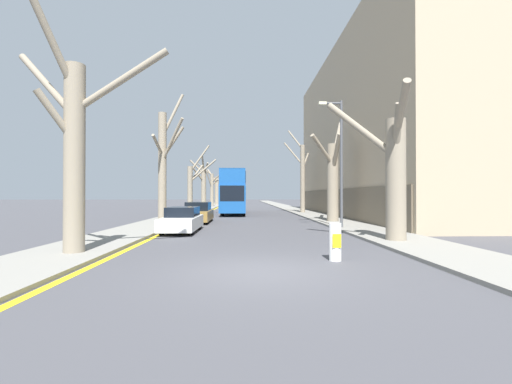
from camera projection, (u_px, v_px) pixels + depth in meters
name	position (u px, v px, depth m)	size (l,w,h in m)	color
ground_plane	(259.00, 272.00, 8.82)	(300.00, 300.00, 0.00)	#424247
sidewalk_left	(210.00, 206.00, 58.58)	(3.03, 120.00, 0.12)	gray
sidewalk_right	(283.00, 206.00, 59.00)	(3.03, 120.00, 0.12)	gray
building_facade_right	(385.00, 133.00, 32.01)	(10.08, 30.94, 15.68)	tan
kerb_line_stripe	(220.00, 207.00, 58.63)	(0.24, 120.00, 0.01)	yellow
street_tree_left_0	(74.00, 143.00, 11.13)	(5.40, 2.80, 8.69)	gray
street_tree_left_1	(163.00, 163.00, 22.46)	(1.92, 2.79, 8.91)	gray
street_tree_left_2	(192.00, 186.00, 34.50)	(2.88, 2.85, 7.13)	gray
street_tree_left_3	(203.00, 186.00, 45.26)	(2.69, 1.96, 7.18)	gray
street_tree_left_4	(212.00, 188.00, 56.91)	(4.08, 1.79, 7.21)	gray
street_tree_left_5	(217.00, 188.00, 67.98)	(3.83, 2.66, 7.29)	gray
street_tree_right_0	(393.00, 171.00, 14.15)	(3.01, 3.96, 6.15)	gray
street_tree_right_1	(333.00, 177.00, 24.62)	(3.19, 3.58, 7.61)	gray
street_tree_right_2	(302.00, 176.00, 37.22)	(2.78, 1.69, 9.27)	gray
double_decker_bus	(234.00, 190.00, 36.25)	(2.45, 11.77, 4.42)	#19519E
parked_car_0	(182.00, 220.00, 18.38)	(1.73, 4.57, 1.34)	silver
parked_car_1	(198.00, 213.00, 24.66)	(1.84, 4.57, 1.48)	olive
lamp_post	(340.00, 157.00, 19.82)	(1.40, 0.20, 7.46)	#4C4F54
traffic_bollard	(335.00, 242.00, 10.27)	(0.36, 0.37, 1.13)	white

